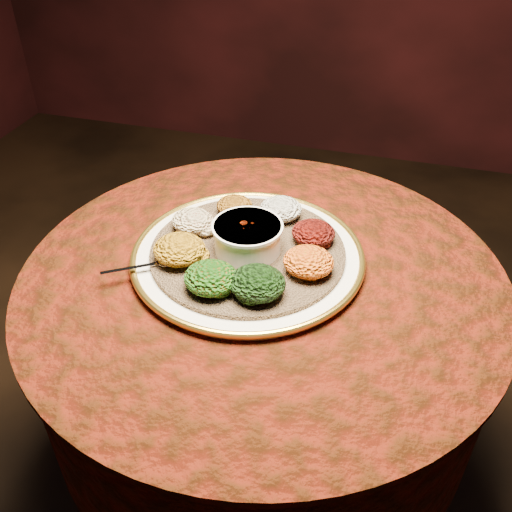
# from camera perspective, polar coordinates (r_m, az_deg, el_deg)

# --- Properties ---
(table) EXTENTS (0.96, 0.96, 0.73)m
(table) POSITION_cam_1_polar(r_m,az_deg,el_deg) (1.25, 0.61, -8.05)
(table) COLOR black
(table) RESTS_ON ground
(platter) EXTENTS (0.47, 0.47, 0.02)m
(platter) POSITION_cam_1_polar(r_m,az_deg,el_deg) (1.15, -0.84, 0.05)
(platter) COLOR white
(platter) RESTS_ON table
(injera) EXTENTS (0.49, 0.49, 0.01)m
(injera) POSITION_cam_1_polar(r_m,az_deg,el_deg) (1.14, -0.84, 0.48)
(injera) COLOR olive
(injera) RESTS_ON platter
(stew_bowl) EXTENTS (0.14, 0.14, 0.06)m
(stew_bowl) POSITION_cam_1_polar(r_m,az_deg,el_deg) (1.12, -0.86, 2.07)
(stew_bowl) COLOR white
(stew_bowl) RESTS_ON injera
(spoon) EXTENTS (0.13, 0.08, 0.01)m
(spoon) POSITION_cam_1_polar(r_m,az_deg,el_deg) (1.11, -9.61, -0.68)
(spoon) COLOR silver
(spoon) RESTS_ON injera
(portion_ayib) EXTENTS (0.09, 0.09, 0.04)m
(portion_ayib) POSITION_cam_1_polar(r_m,az_deg,el_deg) (1.22, 2.49, 4.74)
(portion_ayib) COLOR beige
(portion_ayib) RESTS_ON injera
(portion_kitfo) EXTENTS (0.09, 0.08, 0.04)m
(portion_kitfo) POSITION_cam_1_polar(r_m,az_deg,el_deg) (1.15, 5.76, 2.32)
(portion_kitfo) COLOR black
(portion_kitfo) RESTS_ON injera
(portion_tikil) EXTENTS (0.10, 0.09, 0.05)m
(portion_tikil) POSITION_cam_1_polar(r_m,az_deg,el_deg) (1.07, 5.27, -0.58)
(portion_tikil) COLOR #C98F10
(portion_tikil) RESTS_ON injera
(portion_gomen) EXTENTS (0.10, 0.10, 0.05)m
(portion_gomen) POSITION_cam_1_polar(r_m,az_deg,el_deg) (1.02, 0.14, -2.71)
(portion_gomen) COLOR black
(portion_gomen) RESTS_ON injera
(portion_mixveg) EXTENTS (0.10, 0.09, 0.05)m
(portion_mixveg) POSITION_cam_1_polar(r_m,az_deg,el_deg) (1.03, -4.51, -2.20)
(portion_mixveg) COLOR #961F09
(portion_mixveg) RESTS_ON injera
(portion_kik) EXTENTS (0.10, 0.10, 0.05)m
(portion_kik) POSITION_cam_1_polar(r_m,az_deg,el_deg) (1.11, -7.67, 0.66)
(portion_kik) COLOR #BD7D10
(portion_kik) RESTS_ON injera
(portion_timatim) EXTENTS (0.09, 0.08, 0.04)m
(portion_timatim) POSITION_cam_1_polar(r_m,az_deg,el_deg) (1.19, -6.36, 3.52)
(portion_timatim) COLOR maroon
(portion_timatim) RESTS_ON injera
(portion_shiro) EXTENTS (0.08, 0.07, 0.04)m
(portion_shiro) POSITION_cam_1_polar(r_m,az_deg,el_deg) (1.24, -2.15, 5.04)
(portion_shiro) COLOR brown
(portion_shiro) RESTS_ON injera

